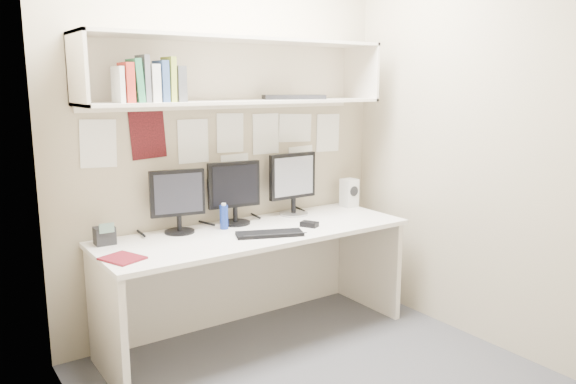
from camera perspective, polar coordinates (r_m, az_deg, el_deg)
floor at (r=3.35m, az=2.88°, el=-18.45°), size 2.40×2.00×0.01m
wall_back at (r=3.77m, az=-6.20°, el=5.68°), size 2.40×0.02×2.60m
wall_front at (r=2.24m, az=18.92°, el=1.52°), size 2.40×0.02×2.60m
wall_left at (r=2.41m, az=-20.18°, el=2.08°), size 0.02×2.00×2.60m
wall_right at (r=3.79m, az=17.76°, el=5.24°), size 0.02×2.00×2.60m
desk at (r=3.68m, az=-3.27°, el=-9.35°), size 2.00×0.70×0.73m
overhead_hutch at (r=3.64m, az=-5.26°, el=12.12°), size 2.00×0.38×0.40m
pinned_papers at (r=3.77m, az=-6.14°, el=4.92°), size 1.92×0.01×0.48m
monitor_left at (r=3.53m, az=-11.14°, el=-0.60°), size 0.34×0.19×0.39m
monitor_center at (r=3.70m, az=-5.48°, el=0.24°), size 0.36×0.20×0.41m
monitor_right at (r=3.94m, az=0.49°, el=1.11°), size 0.37×0.21×0.44m
keyboard at (r=3.44m, az=-1.88°, el=-4.27°), size 0.43×0.28×0.02m
mouse at (r=3.65m, az=2.18°, el=-3.29°), size 0.11×0.13×0.03m
speaker at (r=4.24m, az=6.24°, el=-0.08°), size 0.11×0.11×0.21m
blue_bottle at (r=3.60m, az=-6.53°, el=-2.51°), size 0.05×0.05×0.17m
maroon_notebook at (r=3.11m, az=-16.47°, el=-6.48°), size 0.23×0.26×0.01m
desk_phone at (r=3.41m, az=-18.13°, el=-4.21°), size 0.11×0.10×0.14m
book_stack at (r=3.28m, az=-13.85°, el=10.81°), size 0.38×0.16×0.26m
hutch_tray at (r=3.80m, az=0.59°, el=9.62°), size 0.44×0.30×0.03m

